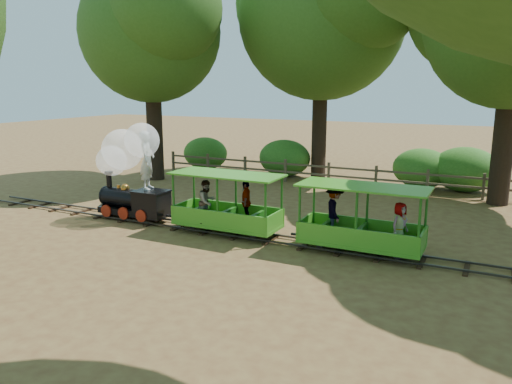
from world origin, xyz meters
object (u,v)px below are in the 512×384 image
at_px(fence, 352,174).
at_px(carriage_front, 226,208).
at_px(locomotive, 129,164).
at_px(carriage_rear, 357,222).

bearing_deg(fence, carriage_front, -100.02).
height_order(locomotive, carriage_front, locomotive).
height_order(carriage_front, fence, carriage_front).
bearing_deg(carriage_front, carriage_rear, 1.70).
bearing_deg(carriage_front, locomotive, 178.24).
distance_m(carriage_rear, fence, 8.26).
bearing_deg(carriage_rear, locomotive, -179.98).
relative_size(carriage_rear, fence, 0.18).
relative_size(locomotive, carriage_front, 0.98).
bearing_deg(locomotive, carriage_front, -1.76).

